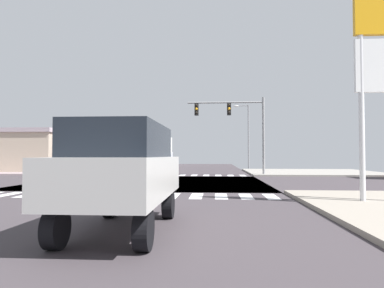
% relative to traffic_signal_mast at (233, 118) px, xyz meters
% --- Properties ---
extents(ground, '(90.00, 90.00, 0.05)m').
position_rel_traffic_signal_mast_xyz_m(ground, '(-5.50, -7.02, -4.76)').
color(ground, '#3C353A').
extents(sidewalk_corner_ne, '(12.00, 12.00, 0.14)m').
position_rel_traffic_signal_mast_xyz_m(sidewalk_corner_ne, '(7.50, 4.98, -4.66)').
color(sidewalk_corner_ne, gray).
rests_on(sidewalk_corner_ne, ground).
extents(sidewalk_corner_nw, '(12.00, 12.00, 0.14)m').
position_rel_traffic_signal_mast_xyz_m(sidewalk_corner_nw, '(-18.50, 4.98, -4.66)').
color(sidewalk_corner_nw, gray).
rests_on(sidewalk_corner_nw, ground).
extents(crosswalk_near, '(13.50, 2.00, 0.01)m').
position_rel_traffic_signal_mast_xyz_m(crosswalk_near, '(-5.75, -14.32, -4.73)').
color(crosswalk_near, white).
rests_on(crosswalk_near, ground).
extents(crosswalk_far, '(13.50, 2.00, 0.01)m').
position_rel_traffic_signal_mast_xyz_m(crosswalk_far, '(-5.75, 0.28, -4.73)').
color(crosswalk_far, white).
rests_on(crosswalk_far, ground).
extents(traffic_signal_mast, '(6.32, 0.55, 6.42)m').
position_rel_traffic_signal_mast_xyz_m(traffic_signal_mast, '(0.00, 0.00, 0.00)').
color(traffic_signal_mast, gray).
rests_on(traffic_signal_mast, ground).
extents(gas_station_sign, '(1.60, 0.20, 7.13)m').
position_rel_traffic_signal_mast_xyz_m(gas_station_sign, '(4.05, -16.43, 0.14)').
color(gas_station_sign, silver).
rests_on(gas_station_sign, ground).
extents(street_lamp, '(1.78, 0.32, 7.56)m').
position_rel_traffic_signal_mast_xyz_m(street_lamp, '(2.09, 11.94, -0.18)').
color(street_lamp, gray).
rests_on(street_lamp, ground).
extents(bank_building, '(15.47, 10.89, 4.20)m').
position_rel_traffic_signal_mast_xyz_m(bank_building, '(-23.39, 7.08, -2.63)').
color(bank_building, tan).
rests_on(bank_building, ground).
extents(suv_nearside_1, '(4.60, 1.96, 2.34)m').
position_rel_traffic_signal_mast_xyz_m(suv_nearside_1, '(-7.93, -3.52, -3.34)').
color(suv_nearside_1, black).
rests_on(suv_nearside_1, ground).
extents(sedan_farside_1, '(1.80, 4.30, 1.88)m').
position_rel_traffic_signal_mast_xyz_m(sedan_farside_1, '(-10.50, 17.13, -3.62)').
color(sedan_farside_1, black).
rests_on(sedan_farside_1, ground).
extents(sedan_queued_2, '(1.80, 4.30, 1.88)m').
position_rel_traffic_signal_mast_xyz_m(sedan_queued_2, '(-7.50, 10.94, -3.62)').
color(sedan_queued_2, black).
rests_on(sedan_queued_2, ground).
extents(suv_leading_3, '(1.96, 4.60, 2.34)m').
position_rel_traffic_signal_mast_xyz_m(suv_leading_3, '(-3.50, -20.88, -3.34)').
color(suv_leading_3, black).
rests_on(suv_leading_3, ground).
extents(box_truck_middle_2, '(2.40, 7.20, 4.85)m').
position_rel_traffic_signal_mast_xyz_m(box_truck_middle_2, '(-10.50, 30.64, -2.17)').
color(box_truck_middle_2, black).
rests_on(box_truck_middle_2, ground).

